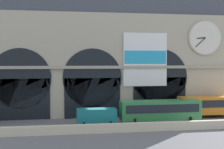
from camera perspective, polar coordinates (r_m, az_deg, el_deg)
ground_plane at (r=42.44m, az=-2.87°, el=-9.06°), size 200.00×200.00×0.00m
quay_parapet_wall at (r=37.49m, az=-1.99°, el=-9.79°), size 90.00×0.70×1.06m
station_building at (r=48.90m, az=-3.81°, el=3.77°), size 43.68×5.12×19.79m
van_center at (r=41.76m, az=-2.84°, el=-7.52°), size 5.20×2.48×2.20m
bus_mideast at (r=43.47m, az=8.77°, el=-6.43°), size 11.00×3.25×3.10m
bus_east at (r=50.16m, az=18.15°, el=-5.32°), size 11.00×3.25×3.10m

